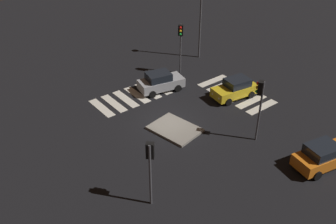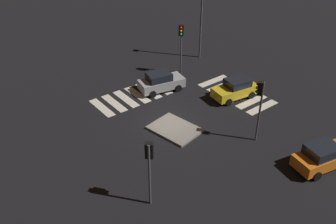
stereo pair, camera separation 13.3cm
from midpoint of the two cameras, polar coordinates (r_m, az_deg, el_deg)
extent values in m
plane|color=black|center=(29.47, 0.13, -1.64)|extent=(80.00, 80.00, 0.00)
cube|color=gray|center=(28.67, 1.14, -2.52)|extent=(3.95, 3.25, 0.18)
cube|color=#9EA0A5|center=(33.53, -0.85, 4.23)|extent=(2.43, 4.14, 0.79)
cube|color=black|center=(33.11, -1.23, 5.24)|extent=(1.89, 2.25, 0.64)
cylinder|color=black|center=(34.81, 0.38, 4.69)|extent=(0.35, 0.66, 0.62)
cylinder|color=black|center=(33.53, 1.61, 3.52)|extent=(0.35, 0.66, 0.62)
cylinder|color=black|center=(33.94, -3.27, 3.86)|extent=(0.35, 0.66, 0.62)
cylinder|color=black|center=(32.63, -2.15, 2.63)|extent=(0.35, 0.66, 0.62)
sphere|color=#F2EABF|center=(34.64, 1.69, 5.20)|extent=(0.21, 0.21, 0.21)
sphere|color=#F2EABF|center=(33.93, 2.40, 4.56)|extent=(0.21, 0.21, 0.21)
cube|color=orange|center=(26.96, 21.93, -6.31)|extent=(2.45, 4.20, 0.81)
cube|color=black|center=(26.37, 21.89, -5.23)|extent=(1.91, 2.29, 0.65)
cylinder|color=black|center=(28.37, 22.34, -5.22)|extent=(0.35, 0.67, 0.63)
cylinder|color=black|center=(26.82, 18.71, -6.77)|extent=(0.35, 0.67, 0.63)
cylinder|color=black|center=(26.00, 21.16, -8.76)|extent=(0.35, 0.67, 0.63)
cube|color=gold|center=(32.91, 9.87, 3.11)|extent=(2.17, 4.02, 0.78)
cube|color=black|center=(32.71, 10.31, 4.29)|extent=(1.76, 2.15, 0.63)
cylinder|color=black|center=(31.88, 9.02, 1.44)|extent=(0.31, 0.64, 0.62)
cylinder|color=black|center=(32.97, 7.34, 2.70)|extent=(0.31, 0.64, 0.62)
cylinder|color=black|center=(33.25, 12.27, 2.46)|extent=(0.31, 0.64, 0.62)
cylinder|color=black|center=(34.29, 10.55, 3.64)|extent=(0.31, 0.64, 0.62)
sphere|color=#F2EABF|center=(31.57, 7.70, 1.96)|extent=(0.21, 0.21, 0.21)
sphere|color=#F2EABF|center=(32.18, 6.75, 2.68)|extent=(0.21, 0.21, 0.21)
cylinder|color=#47474C|center=(27.15, 13.43, -0.05)|extent=(0.14, 0.14, 4.66)
cube|color=black|center=(26.24, 13.55, 3.43)|extent=(0.51, 0.54, 0.96)
sphere|color=red|center=(26.12, 13.20, 4.08)|extent=(0.22, 0.22, 0.22)
sphere|color=orange|center=(26.26, 13.12, 3.50)|extent=(0.22, 0.22, 0.22)
sphere|color=green|center=(26.40, 13.04, 2.93)|extent=(0.22, 0.22, 0.22)
cylinder|color=#47474C|center=(35.87, 2.04, 9.19)|extent=(0.14, 0.14, 4.74)
cube|color=black|center=(35.00, 2.07, 11.92)|extent=(0.54, 0.54, 0.96)
sphere|color=red|center=(34.71, 2.04, 12.27)|extent=(0.22, 0.22, 0.22)
sphere|color=orange|center=(34.82, 2.03, 11.81)|extent=(0.22, 0.22, 0.22)
sphere|color=green|center=(34.92, 2.02, 11.35)|extent=(0.22, 0.22, 0.22)
cylinder|color=#47474C|center=(21.64, -2.56, -9.34)|extent=(0.14, 0.14, 4.21)
cube|color=black|center=(20.74, -2.59, -5.66)|extent=(0.54, 0.54, 0.96)
sphere|color=red|center=(20.71, -2.52, -4.67)|extent=(0.22, 0.22, 0.22)
sphere|color=orange|center=(20.89, -2.50, -5.33)|extent=(0.22, 0.22, 0.22)
sphere|color=green|center=(21.08, -2.48, -5.97)|extent=(0.22, 0.22, 0.22)
cylinder|color=#47474C|center=(38.79, 4.98, 13.15)|extent=(0.18, 0.18, 7.57)
cube|color=silver|center=(32.30, 13.79, 0.67)|extent=(0.70, 3.20, 0.02)
cube|color=silver|center=(32.90, 12.28, 1.51)|extent=(0.70, 3.20, 0.02)
cube|color=silver|center=(33.53, 10.82, 2.31)|extent=(0.70, 3.20, 0.02)
cube|color=silver|center=(34.18, 9.42, 3.09)|extent=(0.70, 3.20, 0.02)
cube|color=silver|center=(34.86, 8.07, 3.83)|extent=(0.70, 3.20, 0.02)
cube|color=silver|center=(35.57, 6.77, 4.54)|extent=(0.70, 3.20, 0.02)
cube|color=silver|center=(34.38, -1.23, 3.73)|extent=(3.20, 0.70, 0.02)
cube|color=silver|center=(33.79, -2.79, 3.16)|extent=(3.20, 0.70, 0.02)
cube|color=silver|center=(33.24, -4.41, 2.56)|extent=(3.20, 0.70, 0.02)
cube|color=silver|center=(32.72, -6.08, 1.94)|extent=(3.20, 0.70, 0.02)
cube|color=silver|center=(32.23, -7.80, 1.30)|extent=(3.20, 0.70, 0.02)
cube|color=silver|center=(31.77, -9.57, 0.64)|extent=(3.20, 0.70, 0.02)
camera|label=1|loc=(0.07, -89.87, 0.08)|focal=41.49mm
camera|label=2|loc=(0.07, 90.13, -0.08)|focal=41.49mm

